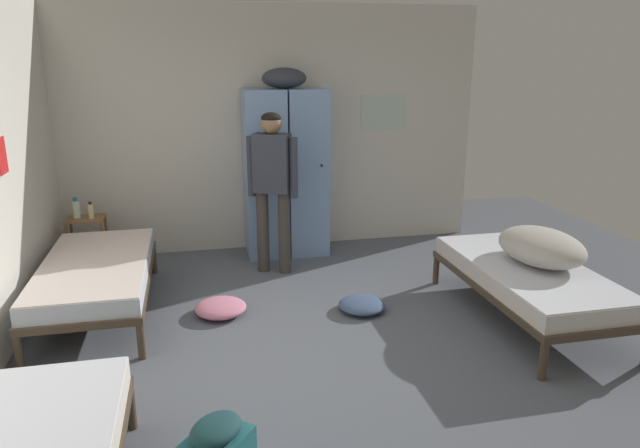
{
  "coord_description": "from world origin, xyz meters",
  "views": [
    {
      "loc": [
        -0.93,
        -3.88,
        2.18
      ],
      "look_at": [
        0.0,
        0.27,
        0.95
      ],
      "focal_mm": 32.59,
      "sensor_mm": 36.0,
      "label": 1
    }
  ],
  "objects_px": {
    "bed_right": "(528,277)",
    "water_bottle": "(76,209)",
    "person_traveler": "(272,178)",
    "clothes_pile_pink": "(221,308)",
    "locker_bank": "(286,170)",
    "shelf_unit": "(88,238)",
    "lotion_bottle": "(91,211)",
    "clothes_pile_denim": "(362,305)",
    "bedding_heap": "(541,246)",
    "bed_left_rear": "(96,273)"
  },
  "relations": [
    {
      "from": "water_bottle",
      "to": "bedding_heap",
      "type": "bearing_deg",
      "value": -27.12
    },
    {
      "from": "water_bottle",
      "to": "clothes_pile_denim",
      "type": "height_order",
      "value": "water_bottle"
    },
    {
      "from": "clothes_pile_denim",
      "to": "lotion_bottle",
      "type": "bearing_deg",
      "value": 146.88
    },
    {
      "from": "bedding_heap",
      "to": "clothes_pile_denim",
      "type": "xyz_separation_m",
      "value": [
        -1.45,
        0.41,
        -0.58
      ]
    },
    {
      "from": "locker_bank",
      "to": "shelf_unit",
      "type": "relative_size",
      "value": 3.63
    },
    {
      "from": "bed_left_rear",
      "to": "water_bottle",
      "type": "distance_m",
      "value": 1.28
    },
    {
      "from": "bed_right",
      "to": "lotion_bottle",
      "type": "xyz_separation_m",
      "value": [
        -3.77,
        2.06,
        0.27
      ]
    },
    {
      "from": "person_traveler",
      "to": "clothes_pile_pink",
      "type": "bearing_deg",
      "value": -122.62
    },
    {
      "from": "shelf_unit",
      "to": "bed_left_rear",
      "type": "distance_m",
      "value": 1.21
    },
    {
      "from": "shelf_unit",
      "to": "locker_bank",
      "type": "bearing_deg",
      "value": 2.87
    },
    {
      "from": "lotion_bottle",
      "to": "bed_left_rear",
      "type": "bearing_deg",
      "value": -81.05
    },
    {
      "from": "locker_bank",
      "to": "shelf_unit",
      "type": "xyz_separation_m",
      "value": [
        -2.14,
        -0.11,
        -0.62
      ]
    },
    {
      "from": "water_bottle",
      "to": "clothes_pile_pink",
      "type": "bearing_deg",
      "value": -46.93
    },
    {
      "from": "locker_bank",
      "to": "lotion_bottle",
      "type": "xyz_separation_m",
      "value": [
        -2.07,
        -0.15,
        -0.32
      ]
    },
    {
      "from": "bed_right",
      "to": "lotion_bottle",
      "type": "relative_size",
      "value": 10.75
    },
    {
      "from": "bed_right",
      "to": "clothes_pile_denim",
      "type": "relative_size",
      "value": 4.52
    },
    {
      "from": "bed_right",
      "to": "water_bottle",
      "type": "bearing_deg",
      "value": 151.64
    },
    {
      "from": "bed_right",
      "to": "water_bottle",
      "type": "relative_size",
      "value": 8.81
    },
    {
      "from": "clothes_pile_pink",
      "to": "bed_left_rear",
      "type": "bearing_deg",
      "value": 165.92
    },
    {
      "from": "shelf_unit",
      "to": "water_bottle",
      "type": "bearing_deg",
      "value": 165.96
    },
    {
      "from": "bed_right",
      "to": "lotion_bottle",
      "type": "height_order",
      "value": "lotion_bottle"
    },
    {
      "from": "shelf_unit",
      "to": "person_traveler",
      "type": "relative_size",
      "value": 0.34
    },
    {
      "from": "bed_right",
      "to": "clothes_pile_denim",
      "type": "distance_m",
      "value": 1.44
    },
    {
      "from": "locker_bank",
      "to": "water_bottle",
      "type": "bearing_deg",
      "value": -177.75
    },
    {
      "from": "bedding_heap",
      "to": "person_traveler",
      "type": "xyz_separation_m",
      "value": [
        -2.07,
        1.57,
        0.37
      ]
    },
    {
      "from": "bed_left_rear",
      "to": "bedding_heap",
      "type": "distance_m",
      "value": 3.83
    },
    {
      "from": "shelf_unit",
      "to": "clothes_pile_pink",
      "type": "relative_size",
      "value": 1.26
    },
    {
      "from": "person_traveler",
      "to": "water_bottle",
      "type": "relative_size",
      "value": 7.69
    },
    {
      "from": "bedding_heap",
      "to": "person_traveler",
      "type": "height_order",
      "value": "person_traveler"
    },
    {
      "from": "lotion_bottle",
      "to": "clothes_pile_pink",
      "type": "xyz_separation_m",
      "value": [
        1.22,
        -1.4,
        -0.59
      ]
    },
    {
      "from": "water_bottle",
      "to": "lotion_bottle",
      "type": "distance_m",
      "value": 0.16
    },
    {
      "from": "person_traveler",
      "to": "water_bottle",
      "type": "distance_m",
      "value": 2.07
    },
    {
      "from": "shelf_unit",
      "to": "person_traveler",
      "type": "xyz_separation_m",
      "value": [
        1.9,
        -0.48,
        0.65
      ]
    },
    {
      "from": "bed_right",
      "to": "lotion_bottle",
      "type": "bearing_deg",
      "value": 151.39
    },
    {
      "from": "locker_bank",
      "to": "clothes_pile_denim",
      "type": "bearing_deg",
      "value": -77.55
    },
    {
      "from": "water_bottle",
      "to": "clothes_pile_denim",
      "type": "relative_size",
      "value": 0.51
    },
    {
      "from": "bed_left_rear",
      "to": "lotion_bottle",
      "type": "height_order",
      "value": "lotion_bottle"
    },
    {
      "from": "bedding_heap",
      "to": "water_bottle",
      "type": "height_order",
      "value": "water_bottle"
    },
    {
      "from": "person_traveler",
      "to": "clothes_pile_pink",
      "type": "xyz_separation_m",
      "value": [
        -0.62,
        -0.96,
        -0.94
      ]
    },
    {
      "from": "bed_right",
      "to": "person_traveler",
      "type": "distance_m",
      "value": 2.6
    },
    {
      "from": "water_bottle",
      "to": "lotion_bottle",
      "type": "height_order",
      "value": "water_bottle"
    },
    {
      "from": "shelf_unit",
      "to": "clothes_pile_denim",
      "type": "distance_m",
      "value": 3.02
    },
    {
      "from": "clothes_pile_pink",
      "to": "person_traveler",
      "type": "bearing_deg",
      "value": 57.38
    },
    {
      "from": "locker_bank",
      "to": "clothes_pile_pink",
      "type": "distance_m",
      "value": 1.99
    },
    {
      "from": "lotion_bottle",
      "to": "locker_bank",
      "type": "bearing_deg",
      "value": 4.07
    },
    {
      "from": "locker_bank",
      "to": "clothes_pile_pink",
      "type": "relative_size",
      "value": 4.57
    },
    {
      "from": "clothes_pile_denim",
      "to": "clothes_pile_pink",
      "type": "bearing_deg",
      "value": 170.98
    },
    {
      "from": "locker_bank",
      "to": "bed_right",
      "type": "xyz_separation_m",
      "value": [
        1.71,
        -2.21,
        -0.59
      ]
    },
    {
      "from": "clothes_pile_denim",
      "to": "locker_bank",
      "type": "bearing_deg",
      "value": 102.45
    },
    {
      "from": "water_bottle",
      "to": "shelf_unit",
      "type": "bearing_deg",
      "value": -14.04
    }
  ]
}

